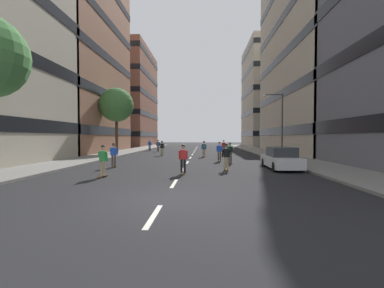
# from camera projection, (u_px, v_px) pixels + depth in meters

# --- Properties ---
(ground_plane) EXTENTS (140.16, 140.16, 0.00)m
(ground_plane) POSITION_uv_depth(u_px,v_px,m) (193.00, 154.00, 32.52)
(ground_plane) COLOR black
(sidewalk_left) EXTENTS (3.88, 64.24, 0.14)m
(sidewalk_left) POSITION_uv_depth(u_px,v_px,m) (123.00, 152.00, 35.88)
(sidewalk_left) COLOR gray
(sidewalk_left) RESTS_ON ground_plane
(sidewalk_right) EXTENTS (3.88, 64.24, 0.14)m
(sidewalk_right) POSITION_uv_depth(u_px,v_px,m) (266.00, 153.00, 34.99)
(sidewalk_right) COLOR gray
(sidewalk_right) RESTS_ON ground_plane
(lane_markings) EXTENTS (0.16, 52.20, 0.01)m
(lane_markings) POSITION_uv_depth(u_px,v_px,m) (192.00, 154.00, 32.16)
(lane_markings) COLOR silver
(lane_markings) RESTS_ON ground_plane
(building_left_mid) EXTENTS (16.52, 19.51, 35.25)m
(building_left_mid) POSITION_uv_depth(u_px,v_px,m) (54.00, 28.00, 36.51)
(building_left_mid) COLOR #9E6B51
(building_left_mid) RESTS_ON ground_plane
(building_left_far) EXTENTS (16.52, 20.03, 23.40)m
(building_left_far) POSITION_uv_depth(u_px,v_px,m) (117.00, 98.00, 63.46)
(building_left_far) COLOR brown
(building_left_far) RESTS_ON ground_plane
(building_right_mid) EXTENTS (16.52, 23.79, 34.88)m
(building_right_mid) POSITION_uv_depth(u_px,v_px,m) (341.00, 24.00, 34.70)
(building_right_mid) COLOR #BCB29E
(building_right_mid) RESTS_ON ground_plane
(building_right_far) EXTENTS (16.52, 17.00, 24.26)m
(building_right_far) POSITION_uv_depth(u_px,v_px,m) (281.00, 95.00, 61.63)
(building_right_far) COLOR #BCB29E
(building_right_far) RESTS_ON ground_plane
(parked_car_near) EXTENTS (1.82, 4.40, 1.52)m
(parked_car_near) POSITION_uv_depth(u_px,v_px,m) (281.00, 159.00, 17.58)
(parked_car_near) COLOR silver
(parked_car_near) RESTS_ON ground_plane
(street_tree_near) EXTENTS (4.34, 4.34, 8.36)m
(street_tree_near) POSITION_uv_depth(u_px,v_px,m) (116.00, 105.00, 33.04)
(street_tree_near) COLOR #4C3823
(street_tree_near) RESTS_ON sidewalk_left
(streetlamp_right) EXTENTS (2.13, 0.30, 6.50)m
(streetlamp_right) POSITION_uv_depth(u_px,v_px,m) (279.00, 118.00, 26.29)
(streetlamp_right) COLOR #3F3F44
(streetlamp_right) RESTS_ON sidewalk_right
(skater_0) EXTENTS (0.55, 0.92, 1.78)m
(skater_0) POSITION_uv_depth(u_px,v_px,m) (158.00, 145.00, 38.33)
(skater_0) COLOR brown
(skater_0) RESTS_ON ground_plane
(skater_1) EXTENTS (0.56, 0.92, 1.78)m
(skater_1) POSITION_uv_depth(u_px,v_px,m) (103.00, 159.00, 13.99)
(skater_1) COLOR brown
(skater_1) RESTS_ON ground_plane
(skater_2) EXTENTS (0.54, 0.91, 1.78)m
(skater_2) POSITION_uv_depth(u_px,v_px,m) (150.00, 145.00, 40.31)
(skater_2) COLOR brown
(skater_2) RESTS_ON ground_plane
(skater_3) EXTENTS (0.54, 0.90, 1.78)m
(skater_3) POSITION_uv_depth(u_px,v_px,m) (114.00, 154.00, 18.49)
(skater_3) COLOR brown
(skater_3) RESTS_ON ground_plane
(skater_4) EXTENTS (0.56, 0.92, 1.78)m
(skater_4) POSITION_uv_depth(u_px,v_px,m) (204.00, 148.00, 28.09)
(skater_4) COLOR brown
(skater_4) RESTS_ON ground_plane
(skater_5) EXTENTS (0.57, 0.92, 1.78)m
(skater_5) POSITION_uv_depth(u_px,v_px,m) (224.00, 146.00, 33.86)
(skater_5) COLOR brown
(skater_5) RESTS_ON ground_plane
(skater_6) EXTENTS (0.57, 0.92, 1.78)m
(skater_6) POSITION_uv_depth(u_px,v_px,m) (230.00, 151.00, 21.08)
(skater_6) COLOR brown
(skater_6) RESTS_ON ground_plane
(skater_7) EXTENTS (0.56, 0.92, 1.78)m
(skater_7) POSITION_uv_depth(u_px,v_px,m) (219.00, 151.00, 22.99)
(skater_7) COLOR brown
(skater_7) RESTS_ON ground_plane
(skater_8) EXTENTS (0.53, 0.90, 1.78)m
(skater_8) POSITION_uv_depth(u_px,v_px,m) (183.00, 158.00, 15.19)
(skater_8) COLOR brown
(skater_8) RESTS_ON ground_plane
(skater_9) EXTENTS (0.55, 0.91, 1.78)m
(skater_9) POSITION_uv_depth(u_px,v_px,m) (226.00, 156.00, 16.78)
(skater_9) COLOR brown
(skater_9) RESTS_ON ground_plane
(skater_10) EXTENTS (0.56, 0.92, 1.78)m
(skater_10) POSITION_uv_depth(u_px,v_px,m) (162.00, 147.00, 30.03)
(skater_10) COLOR brown
(skater_10) RESTS_ON ground_plane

